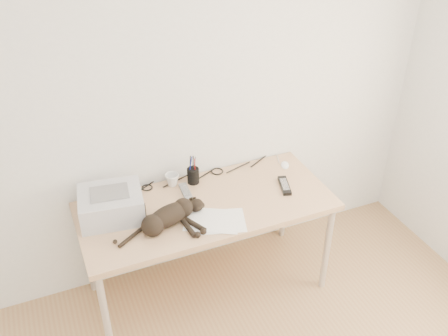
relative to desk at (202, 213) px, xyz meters
name	(u,v)px	position (x,y,z in m)	size (l,w,h in m)	color
wall_back	(184,100)	(0.00, 0.27, 0.69)	(3.50, 3.50, 0.00)	white
desk	(202,213)	(0.00, 0.00, 0.00)	(1.60, 0.70, 0.74)	tan
printer	(111,204)	(-0.57, 0.03, 0.22)	(0.41, 0.36, 0.18)	#BCBCC1
papers	(215,221)	(-0.01, -0.27, 0.14)	(0.42, 0.36, 0.01)	white
cat	(167,218)	(-0.29, -0.20, 0.19)	(0.59, 0.30, 0.13)	black
mug	(172,180)	(-0.13, 0.19, 0.18)	(0.09, 0.09, 0.09)	white
pen_cup	(193,175)	(0.01, 0.17, 0.19)	(0.08, 0.08, 0.20)	black
remote_grey	(186,192)	(-0.08, 0.08, 0.14)	(0.05, 0.18, 0.02)	slate
remote_black	(285,186)	(0.54, -0.11, 0.14)	(0.06, 0.20, 0.02)	black
mouse	(285,164)	(0.67, 0.11, 0.15)	(0.06, 0.10, 0.03)	white
cable_tangle	(190,178)	(0.00, 0.22, 0.14)	(1.36, 0.09, 0.01)	black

